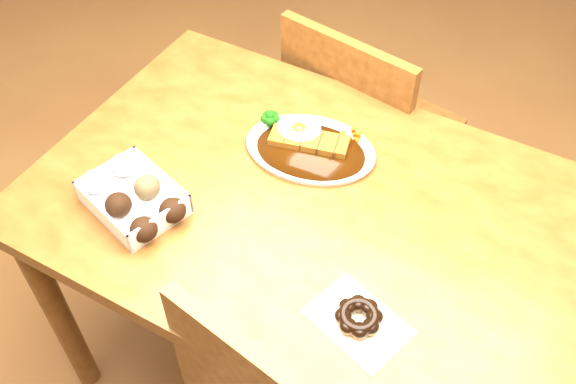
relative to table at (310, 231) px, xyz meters
The scene contains 6 objects.
ground 0.65m from the table, ahead, with size 6.00×6.00×0.00m, color brown.
table is the anchor object (origin of this frame).
chair_far 0.57m from the table, 100.37° to the left, with size 0.48×0.48×0.87m.
katsu_curry_plate 0.20m from the table, 119.59° to the left, with size 0.33×0.26×0.06m.
donut_box 0.39m from the table, 149.32° to the right, with size 0.25×0.21×0.06m.
pon_de_ring 0.32m from the table, 45.57° to the right, with size 0.21×0.17×0.03m.
Camera 1 is at (0.40, -0.81, 1.78)m, focal length 40.00 mm.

